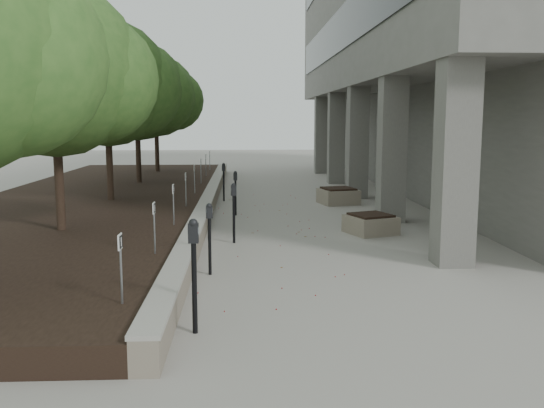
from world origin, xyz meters
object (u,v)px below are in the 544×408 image
object	(u,v)px
crabapple_tree_2	(55,107)
parking_meter_4	(236,193)
crabapple_tree_3	(107,110)
crabapple_tree_4	(137,112)
parking_meter_1	(194,276)
parking_meter_2	(210,239)
planter_front	(371,224)
crabapple_tree_5	(156,113)
parking_meter_5	(224,182)
parking_meter_3	(234,213)
planter_back	(338,196)

from	to	relation	value
crabapple_tree_2	parking_meter_4	bearing A→B (deg)	48.05
crabapple_tree_3	parking_meter_4	bearing A→B (deg)	-10.66
crabapple_tree_2	crabapple_tree_4	distance (m)	10.00
crabapple_tree_4	parking_meter_1	xyz separation A→B (m)	(3.43, -15.58, -2.34)
parking_meter_2	parking_meter_4	world-z (taller)	parking_meter_2
crabapple_tree_3	parking_meter_1	xyz separation A→B (m)	(3.43, -10.58, -2.34)
parking_meter_4	planter_front	distance (m)	4.59
parking_meter_2	planter_front	world-z (taller)	parking_meter_2
crabapple_tree_5	parking_meter_1	world-z (taller)	crabapple_tree_5
crabapple_tree_3	crabapple_tree_2	bearing A→B (deg)	-90.00
crabapple_tree_4	parking_meter_1	bearing A→B (deg)	-77.59
crabapple_tree_2	planter_front	size ratio (longest dim) A/B	5.10
crabapple_tree_4	parking_meter_1	distance (m)	16.12
parking_meter_4	parking_meter_5	world-z (taller)	parking_meter_5
parking_meter_2	crabapple_tree_4	bearing A→B (deg)	94.14
crabapple_tree_4	crabapple_tree_2	bearing A→B (deg)	-90.00
crabapple_tree_5	parking_meter_5	size ratio (longest dim) A/B	4.05
crabapple_tree_3	planter_front	bearing A→B (deg)	-27.13
parking_meter_1	parking_meter_4	bearing A→B (deg)	91.47
crabapple_tree_3	parking_meter_3	bearing A→B (deg)	-50.77
parking_meter_1	crabapple_tree_5	bearing A→B (deg)	103.34
parking_meter_5	planter_front	world-z (taller)	parking_meter_5
parking_meter_4	parking_meter_2	bearing A→B (deg)	-93.02
parking_meter_2	parking_meter_3	xyz separation A→B (m)	(0.40, 2.82, 0.03)
crabapple_tree_3	parking_meter_2	xyz separation A→B (m)	(3.46, -7.55, -2.45)
parking_meter_1	planter_front	size ratio (longest dim) A/B	1.47
crabapple_tree_2	parking_meter_3	xyz separation A→B (m)	(3.86, 0.27, -2.42)
crabapple_tree_3	parking_meter_3	distance (m)	6.57
parking_meter_3	crabapple_tree_4	bearing A→B (deg)	101.11
crabapple_tree_5	parking_meter_4	world-z (taller)	crabapple_tree_5
parking_meter_1	parking_meter_3	world-z (taller)	parking_meter_1
crabapple_tree_2	crabapple_tree_3	distance (m)	5.00
crabapple_tree_3	planter_front	distance (m)	8.67
crabapple_tree_5	parking_meter_2	size ratio (longest dim) A/B	4.05
crabapple_tree_2	crabapple_tree_5	xyz separation A→B (m)	(0.00, 15.00, 0.00)
crabapple_tree_3	parking_meter_1	bearing A→B (deg)	-72.04
parking_meter_5	planter_back	xyz separation A→B (m)	(3.91, -0.81, -0.40)
planter_back	crabapple_tree_4	bearing A→B (deg)	154.77
crabapple_tree_5	crabapple_tree_2	bearing A→B (deg)	-90.00
crabapple_tree_2	parking_meter_5	distance (m)	8.48
parking_meter_2	parking_meter_5	world-z (taller)	same
parking_meter_4	planter_back	size ratio (longest dim) A/B	1.14
crabapple_tree_5	parking_meter_3	size ratio (longest dim) A/B	3.88
crabapple_tree_2	crabapple_tree_4	bearing A→B (deg)	90.00
crabapple_tree_5	crabapple_tree_3	bearing A→B (deg)	-90.00
crabapple_tree_5	parking_meter_1	size ratio (longest dim) A/B	3.47
planter_back	planter_front	bearing A→B (deg)	-90.20
crabapple_tree_4	planter_front	bearing A→B (deg)	-50.17
crabapple_tree_4	parking_meter_2	distance (m)	13.24
crabapple_tree_3	parking_meter_2	world-z (taller)	crabapple_tree_3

